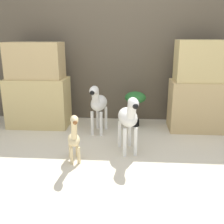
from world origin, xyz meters
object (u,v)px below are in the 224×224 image
Objects in this scene: zebra_right at (129,117)px; giraffe_figurine at (74,137)px; potted_palm_front at (135,100)px; zebra_left at (98,103)px.

giraffe_figurine is at bearing -153.22° from zebra_right.
zebra_right is 1.34× the size of potted_palm_front.
zebra_right is at bearing -95.41° from potted_palm_front.
giraffe_figurine is (-0.14, -0.85, -0.14)m from zebra_left.
potted_palm_front is at bearing 84.59° from zebra_right.
zebra_right is 0.71m from zebra_left.
potted_palm_front is at bearing 61.86° from giraffe_figurine.
zebra_right is at bearing -55.27° from zebra_left.
zebra_right and zebra_left have the same top height.
giraffe_figurine is 1.34m from potted_palm_front.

